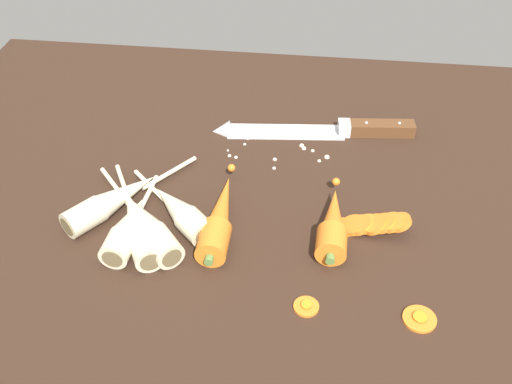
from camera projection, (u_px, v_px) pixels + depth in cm
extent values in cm
cube|color=#332116|center=(258.00, 201.00, 92.75)|extent=(120.00, 90.00, 4.00)
cube|color=silver|center=(286.00, 131.00, 103.36)|extent=(20.34, 6.35, 0.50)
cone|color=silver|center=(221.00, 130.00, 103.56)|extent=(3.38, 4.24, 3.96)
cube|color=silver|center=(344.00, 128.00, 102.64)|extent=(2.28, 3.12, 2.20)
cube|color=brown|center=(382.00, 128.00, 102.52)|extent=(11.22, 3.87, 2.20)
sphere|color=silver|center=(366.00, 123.00, 101.86)|extent=(0.50, 0.50, 0.50)
sphere|color=silver|center=(399.00, 123.00, 101.76)|extent=(0.50, 0.50, 0.50)
cylinder|color=orange|center=(214.00, 242.00, 80.18)|extent=(4.22, 5.74, 4.20)
cone|color=orange|center=(222.00, 208.00, 85.38)|extent=(4.05, 13.74, 3.99)
sphere|color=orange|center=(231.00, 168.00, 92.47)|extent=(1.20, 1.20, 1.20)
cylinder|color=#5B7F3D|center=(209.00, 260.00, 77.55)|extent=(1.20, 1.01, 1.20)
cylinder|color=orange|center=(331.00, 243.00, 79.94)|extent=(4.33, 4.76, 4.20)
cone|color=orange|center=(333.00, 215.00, 84.16)|extent=(4.30, 11.26, 3.99)
sphere|color=orange|center=(336.00, 182.00, 89.89)|extent=(1.20, 1.20, 1.20)
cylinder|color=#5B7F3D|center=(330.00, 259.00, 77.74)|extent=(1.23, 1.03, 1.20)
cylinder|color=beige|center=(162.00, 245.00, 79.79)|extent=(6.67, 6.85, 4.00)
cone|color=beige|center=(137.00, 213.00, 84.74)|extent=(9.33, 10.02, 3.80)
cylinder|color=beige|center=(116.00, 188.00, 90.38)|extent=(7.49, 8.63, 0.70)
cylinder|color=brown|center=(172.00, 258.00, 78.01)|extent=(2.33, 2.04, 2.80)
cylinder|color=beige|center=(118.00, 247.00, 79.49)|extent=(4.26, 4.57, 4.00)
cone|color=beige|center=(133.00, 217.00, 84.01)|extent=(4.26, 7.92, 3.80)
cylinder|color=beige|center=(148.00, 194.00, 89.23)|extent=(1.20, 8.36, 0.70)
cylinder|color=brown|center=(112.00, 259.00, 77.86)|extent=(2.81, 0.47, 2.80)
cylinder|color=beige|center=(146.00, 248.00, 79.36)|extent=(6.05, 6.62, 4.00)
cone|color=beige|center=(134.00, 213.00, 84.68)|extent=(7.84, 10.21, 3.80)
cylinder|color=beige|center=(124.00, 186.00, 90.71)|extent=(5.47, 9.45, 0.70)
cylinder|color=brown|center=(150.00, 262.00, 77.45)|extent=(2.61, 1.58, 2.80)
cylinder|color=beige|center=(84.00, 217.00, 84.02)|extent=(6.51, 6.81, 4.00)
cone|color=beige|center=(128.00, 192.00, 88.23)|extent=(8.92, 10.12, 3.80)
cylinder|color=beige|center=(170.00, 173.00, 93.13)|extent=(6.92, 8.90, 0.70)
cylinder|color=brown|center=(67.00, 227.00, 82.50)|extent=(2.42, 1.92, 2.80)
cylinder|color=beige|center=(195.00, 226.00, 82.60)|extent=(5.99, 6.00, 4.00)
cone|color=beige|center=(171.00, 203.00, 86.35)|extent=(8.31, 8.32, 3.80)
cylinder|color=beige|center=(150.00, 185.00, 90.77)|extent=(6.57, 6.60, 0.70)
cylinder|color=brown|center=(204.00, 235.00, 81.25)|extent=(2.20, 2.19, 2.80)
cylinder|color=orange|center=(345.00, 226.00, 84.99)|extent=(3.70, 3.70, 0.70)
cylinder|color=orange|center=(353.00, 225.00, 84.79)|extent=(3.83, 3.83, 2.09)
cylinder|color=orange|center=(359.00, 225.00, 84.45)|extent=(3.61, 3.65, 2.27)
cylinder|color=orange|center=(367.00, 224.00, 84.26)|extent=(3.69, 3.63, 1.71)
cylinder|color=orange|center=(374.00, 224.00, 83.84)|extent=(3.71, 3.76, 2.29)
cylinder|color=orange|center=(383.00, 223.00, 83.65)|extent=(3.57, 3.60, 2.23)
cylinder|color=orange|center=(391.00, 223.00, 83.43)|extent=(3.69, 3.68, 2.06)
cylinder|color=orange|center=(399.00, 222.00, 83.12)|extent=(3.45, 3.47, 2.16)
cylinder|color=orange|center=(420.00, 318.00, 72.61)|extent=(4.15, 4.15, 0.70)
cylinder|color=orange|center=(420.00, 317.00, 72.43)|extent=(1.74, 1.74, 0.16)
cylinder|color=orange|center=(306.00, 306.00, 74.06)|extent=(3.23, 3.23, 0.70)
cylinder|color=orange|center=(306.00, 304.00, 73.89)|extent=(1.35, 1.35, 0.16)
sphere|color=beige|center=(327.00, 155.00, 97.73)|extent=(0.89, 0.89, 0.89)
sphere|color=beige|center=(248.00, 137.00, 101.86)|extent=(0.65, 0.65, 0.65)
sphere|color=beige|center=(229.00, 154.00, 98.12)|extent=(0.62, 0.62, 0.62)
sphere|color=beige|center=(302.00, 144.00, 100.21)|extent=(0.84, 0.84, 0.84)
sphere|color=beige|center=(231.00, 131.00, 103.16)|extent=(0.78, 0.78, 0.78)
sphere|color=beige|center=(228.00, 150.00, 99.31)|extent=(0.43, 0.43, 0.43)
sphere|color=beige|center=(236.00, 156.00, 97.79)|extent=(0.60, 0.60, 0.60)
sphere|color=beige|center=(245.00, 143.00, 100.63)|extent=(0.53, 0.53, 0.53)
sphere|color=beige|center=(319.00, 160.00, 97.05)|extent=(0.61, 0.61, 0.61)
sphere|color=beige|center=(274.00, 167.00, 95.59)|extent=(0.59, 0.59, 0.59)
sphere|color=beige|center=(275.00, 158.00, 97.32)|extent=(0.70, 0.70, 0.70)
sphere|color=beige|center=(304.00, 147.00, 99.62)|extent=(0.76, 0.76, 0.76)
sphere|color=beige|center=(313.00, 149.00, 99.18)|extent=(0.62, 0.62, 0.62)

